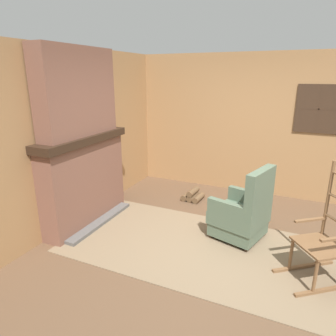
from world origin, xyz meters
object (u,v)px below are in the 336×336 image
(armchair, at_px, (243,214))
(oil_lamp_vase, at_px, (45,136))
(storage_case, at_px, (103,125))
(firewood_stack, at_px, (193,195))
(decorative_plate_on_mantel, at_px, (74,126))
(rocking_chair, at_px, (324,245))

(armchair, distance_m, oil_lamp_vase, 2.79)
(oil_lamp_vase, bearing_deg, storage_case, 89.99)
(oil_lamp_vase, bearing_deg, firewood_stack, 59.24)
(firewood_stack, distance_m, decorative_plate_on_mantel, 2.46)
(armchair, height_order, rocking_chair, rocking_chair)
(rocking_chair, relative_size, storage_case, 6.39)
(rocking_chair, bearing_deg, decorative_plate_on_mantel, -37.45)
(decorative_plate_on_mantel, bearing_deg, armchair, 12.41)
(firewood_stack, bearing_deg, armchair, -43.45)
(rocking_chair, distance_m, decorative_plate_on_mantel, 3.49)
(storage_case, height_order, decorative_plate_on_mantel, decorative_plate_on_mantel)
(rocking_chair, xyz_separation_m, oil_lamp_vase, (-3.30, -0.56, 1.03))
(armchair, xyz_separation_m, rocking_chair, (0.97, -0.52, 0.06))
(firewood_stack, relative_size, storage_case, 1.80)
(firewood_stack, xyz_separation_m, oil_lamp_vase, (-1.25, -2.10, 1.39))
(armchair, relative_size, storage_case, 5.12)
(rocking_chair, distance_m, oil_lamp_vase, 3.50)
(rocking_chair, bearing_deg, firewood_stack, -74.38)
(storage_case, xyz_separation_m, decorative_plate_on_mantel, (-0.02, -0.65, 0.08))
(firewood_stack, bearing_deg, oil_lamp_vase, -120.76)
(rocking_chair, xyz_separation_m, decorative_plate_on_mantel, (-3.32, 0.00, 1.07))
(rocking_chair, relative_size, firewood_stack, 3.55)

